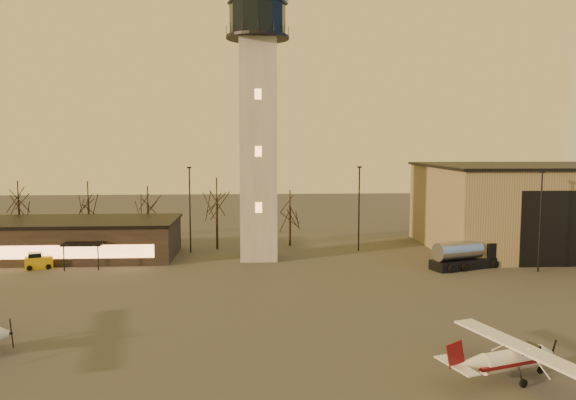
{
  "coord_description": "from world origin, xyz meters",
  "views": [
    {
      "loc": [
        -0.45,
        -31.75,
        12.9
      ],
      "look_at": [
        2.25,
        13.0,
        8.32
      ],
      "focal_mm": 35.0,
      "sensor_mm": 36.0,
      "label": 1
    }
  ],
  "objects": [
    {
      "name": "ground",
      "position": [
        0.0,
        0.0,
        0.0
      ],
      "size": [
        220.0,
        220.0,
        0.0
      ],
      "primitive_type": "plane",
      "color": "#3B3936",
      "rests_on": "ground"
    },
    {
      "name": "hangar",
      "position": [
        36.0,
        33.98,
        5.15
      ],
      "size": [
        30.6,
        20.6,
        10.3
      ],
      "color": "#8F7E5D",
      "rests_on": "ground"
    },
    {
      "name": "service_cart",
      "position": [
        -22.69,
        26.47,
        0.64
      ],
      "size": [
        2.96,
        2.33,
        1.68
      ],
      "rotation": [
        0.0,
        0.0,
        0.31
      ],
      "color": "gold",
      "rests_on": "ground"
    },
    {
      "name": "fuel_truck",
      "position": [
        21.35,
        23.99,
        1.14
      ],
      "size": [
        8.1,
        4.68,
        2.89
      ],
      "rotation": [
        0.0,
        0.0,
        0.34
      ],
      "color": "black",
      "rests_on": "ground"
    },
    {
      "name": "control_tower",
      "position": [
        0.0,
        30.0,
        16.33
      ],
      "size": [
        6.8,
        6.8,
        32.6
      ],
      "color": "gray",
      "rests_on": "ground"
    },
    {
      "name": "terminal",
      "position": [
        -21.99,
        31.98,
        2.16
      ],
      "size": [
        25.4,
        12.2,
        4.3
      ],
      "color": "black",
      "rests_on": "ground"
    },
    {
      "name": "light_poles",
      "position": [
        0.5,
        31.0,
        5.41
      ],
      "size": [
        58.5,
        12.25,
        10.14
      ],
      "color": "black",
      "rests_on": "ground"
    },
    {
      "name": "cessna_front",
      "position": [
        13.74,
        -2.87,
        0.91
      ],
      "size": [
        7.75,
        9.55,
        2.66
      ],
      "rotation": [
        0.0,
        0.0,
        0.31
      ],
      "color": "white",
      "rests_on": "ground"
    },
    {
      "name": "tree_row",
      "position": [
        -13.7,
        39.16,
        5.94
      ],
      "size": [
        37.2,
        9.2,
        8.8
      ],
      "color": "black",
      "rests_on": "ground"
    }
  ]
}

